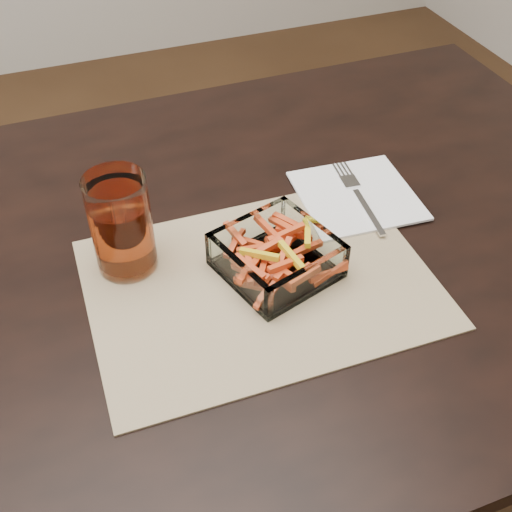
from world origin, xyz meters
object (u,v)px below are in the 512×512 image
object	(u,v)px
glass_bowl	(276,258)
fork	(358,194)
tumbler	(122,227)
dining_table	(148,311)

from	to	relation	value
glass_bowl	fork	xyz separation A→B (m)	(0.18, 0.10, -0.02)
glass_bowl	fork	bearing A→B (deg)	30.48
fork	tumbler	bearing A→B (deg)	-170.37
dining_table	fork	world-z (taller)	fork
dining_table	glass_bowl	size ratio (longest dim) A/B	9.46
glass_bowl	tumbler	bearing A→B (deg)	155.86
dining_table	fork	xyz separation A→B (m)	(0.35, 0.03, 0.10)
dining_table	glass_bowl	distance (m)	0.22
fork	glass_bowl	bearing A→B (deg)	-143.32
tumbler	fork	distance (m)	0.37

